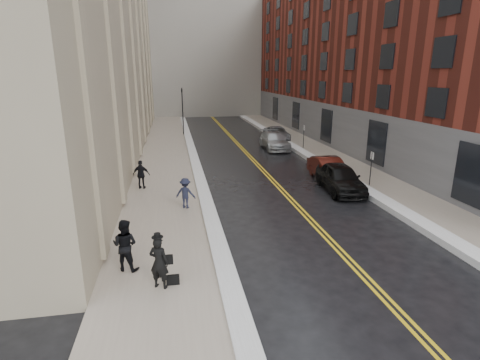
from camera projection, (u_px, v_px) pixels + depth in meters
name	position (u px, v px, depth m)	size (l,w,h in m)	color
ground	(281.00, 261.00, 13.99)	(160.00, 160.00, 0.00)	black
sidewalk_left	(165.00, 165.00, 28.34)	(4.00, 64.00, 0.15)	gray
sidewalk_right	(332.00, 158.00, 30.64)	(3.00, 64.00, 0.15)	gray
lane_stripe_a	(253.00, 162.00, 29.53)	(0.12, 64.00, 0.01)	gold
lane_stripe_b	(256.00, 162.00, 29.57)	(0.12, 64.00, 0.01)	gold
snow_ridge_left	(195.00, 163.00, 28.71)	(0.70, 60.80, 0.26)	white
snow_ridge_right	(311.00, 158.00, 30.30)	(0.85, 60.80, 0.30)	white
building_right	(391.00, 49.00, 36.24)	(14.00, 50.00, 18.00)	maroon
traffic_signal	(183.00, 108.00, 41.07)	(0.18, 0.15, 5.20)	black
parking_sign_near	(371.00, 166.00, 22.53)	(0.06, 0.35, 2.23)	black
parking_sign_far	(304.00, 135.00, 33.88)	(0.06, 0.35, 2.23)	black
car_black	(340.00, 178.00, 22.02)	(1.92, 4.77, 1.63)	black
car_maroon	(329.00, 169.00, 24.33)	(1.55, 4.46, 1.47)	#40110B
car_silver_near	(274.00, 141.00, 34.45)	(2.11, 5.20, 1.51)	#A8ACAF
car_silver_far	(277.00, 134.00, 38.71)	(2.33, 5.05, 1.40)	#9C9EA4
pedestrian_main	(159.00, 263.00, 11.76)	(0.63, 0.42, 1.74)	black
pedestrian_a	(125.00, 245.00, 12.85)	(0.90, 0.70, 1.84)	black
pedestrian_b	(185.00, 193.00, 18.85)	(1.01, 0.58, 1.56)	#1B1E31
pedestrian_c	(141.00, 175.00, 22.01)	(1.00, 0.42, 1.70)	black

